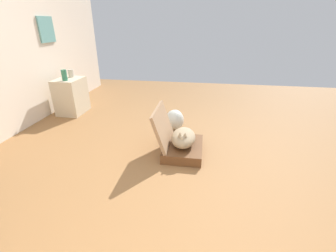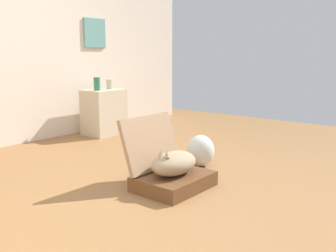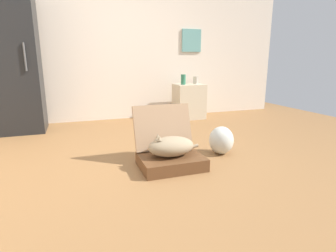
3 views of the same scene
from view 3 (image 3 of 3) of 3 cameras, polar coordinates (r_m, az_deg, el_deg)
name	(u,v)px [view 3 (image 3 of 3)]	position (r m, az deg, el deg)	size (l,w,h in m)	color
ground_plane	(140,164)	(2.66, -5.93, -8.04)	(7.68, 7.68, 0.00)	olive
wall_back	(106,41)	(4.72, -12.97, 17.17)	(6.40, 0.15, 2.60)	beige
suitcase_base	(171,161)	(2.56, 0.64, -7.51)	(0.58, 0.45, 0.12)	brown
suitcase_lid	(163,127)	(2.69, -1.10, -0.23)	(0.58, 0.45, 0.04)	#9B7756
cat	(171,146)	(2.51, 0.54, -4.30)	(0.52, 0.28, 0.22)	#998466
plastic_bag_white	(221,140)	(2.95, 11.22, -2.98)	(0.26, 0.26, 0.30)	silver
refrigerator	(13,64)	(4.28, -30.05, 11.26)	(0.68, 0.59, 1.87)	black
side_table	(189,101)	(4.71, 4.47, 5.21)	(0.49, 0.39, 0.59)	beige
vase_tall	(183,80)	(4.60, 3.25, 9.80)	(0.08, 0.08, 0.17)	#2D7051
vase_short	(196,80)	(4.73, 5.87, 9.61)	(0.08, 0.08, 0.13)	#B7AD99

